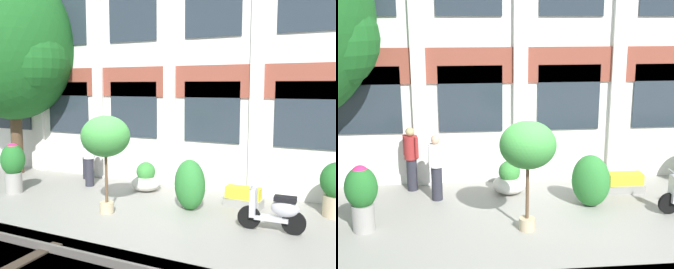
# 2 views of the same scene
# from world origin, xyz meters

# --- Properties ---
(ground_plane) EXTENTS (80.00, 80.00, 0.00)m
(ground_plane) POSITION_xyz_m (0.00, 0.00, 0.00)
(ground_plane) COLOR gray
(apartment_facade) EXTENTS (15.68, 0.64, 8.80)m
(apartment_facade) POSITION_xyz_m (0.00, 3.19, 4.37)
(apartment_facade) COLOR silver
(apartment_facade) RESTS_ON ground
(potted_plant_square_trough) EXTENTS (0.99, 0.50, 0.49)m
(potted_plant_square_trough) POSITION_xyz_m (2.53, 1.86, 0.23)
(potted_plant_square_trough) COLOR gray
(potted_plant_square_trough) RESTS_ON ground
(potted_plant_ribbed_drum) EXTENTS (0.66, 0.66, 1.41)m
(potted_plant_ribbed_drum) POSITION_xyz_m (-3.58, 0.27, 0.83)
(potted_plant_ribbed_drum) COLOR gray
(potted_plant_ribbed_drum) RESTS_ON ground
(potted_plant_terracotta_small) EXTENTS (1.14, 1.14, 2.30)m
(potted_plant_terracotta_small) POSITION_xyz_m (-0.22, -0.03, 1.78)
(potted_plant_terracotta_small) COLOR tan
(potted_plant_terracotta_small) RESTS_ON ground
(potted_plant_wide_bowl) EXTENTS (0.84, 0.84, 0.83)m
(potted_plant_wide_bowl) POSITION_xyz_m (-0.36, 2.09, 0.33)
(potted_plant_wide_bowl) COLOR beige
(potted_plant_wide_bowl) RESTS_ON ground
(resident_by_doorway) EXTENTS (0.34, 0.46, 1.61)m
(resident_by_doorway) POSITION_xyz_m (-2.14, 1.81, 0.86)
(resident_by_doorway) COLOR #282833
(resident_by_doorway) RESTS_ON ground
(resident_watching_tracks) EXTENTS (0.41, 0.39, 1.64)m
(resident_watching_tracks) POSITION_xyz_m (-2.80, 2.53, 0.88)
(resident_watching_tracks) COLOR #282833
(resident_watching_tracks) RESTS_ON ground
(topiary_hedge) EXTENTS (1.15, 1.13, 1.22)m
(topiary_hedge) POSITION_xyz_m (1.42, 1.09, 0.61)
(topiary_hedge) COLOR #2D7A33
(topiary_hedge) RESTS_ON ground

